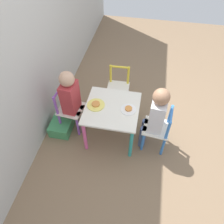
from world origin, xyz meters
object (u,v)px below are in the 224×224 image
object	(u,v)px
kids_table	(112,112)
chair_yellow	(118,89)
storage_bin	(62,126)
child_back	(72,98)
plate_front	(128,109)
child_front	(155,115)
chair_purple	(69,110)
plate_back	(96,105)
chair_blue	(158,129)

from	to	relation	value
kids_table	chair_yellow	xyz separation A→B (m)	(0.49, 0.02, -0.11)
kids_table	storage_bin	world-z (taller)	kids_table
child_back	plate_front	xyz separation A→B (m)	(-0.04, -0.60, -0.01)
chair_yellow	storage_bin	bearing A→B (deg)	-138.49
child_front	plate_front	distance (m)	0.27
plate_front	child_front	bearing A→B (deg)	-98.59
chair_purple	child_front	distance (m)	0.95
plate_back	storage_bin	xyz separation A→B (m)	(-0.05, 0.42, -0.39)
plate_back	storage_bin	distance (m)	0.58
chair_yellow	plate_front	world-z (taller)	chair_yellow
kids_table	chair_yellow	bearing A→B (deg)	2.05
chair_blue	chair_purple	xyz separation A→B (m)	(0.09, 0.98, 0.00)
chair_blue	chair_purple	bearing A→B (deg)	-89.96
chair_blue	child_front	xyz separation A→B (m)	(0.01, 0.06, 0.21)
chair_purple	storage_bin	bearing A→B (deg)	139.49
storage_bin	child_back	bearing A→B (deg)	-60.79
child_back	child_front	bearing A→B (deg)	-90.04
chair_blue	chair_yellow	world-z (taller)	same
kids_table	plate_back	bearing A→B (deg)	90.00
chair_purple	plate_front	world-z (taller)	chair_purple
chair_blue	chair_purple	size ratio (longest dim) A/B	1.00
child_back	plate_front	bearing A→B (deg)	-88.55
plate_front	plate_back	size ratio (longest dim) A/B	0.87
chair_blue	child_back	size ratio (longest dim) A/B	0.68
kids_table	child_back	world-z (taller)	child_back
chair_yellow	child_back	world-z (taller)	child_back
chair_blue	child_front	bearing A→B (deg)	-90.00
chair_yellow	child_front	distance (m)	0.73
plate_front	plate_back	bearing A→B (deg)	90.00
kids_table	plate_back	size ratio (longest dim) A/B	3.03
chair_purple	chair_blue	bearing A→B (deg)	-90.04
chair_purple	child_back	bearing A→B (deg)	-90.00
kids_table	chair_blue	world-z (taller)	chair_blue
kids_table	storage_bin	bearing A→B (deg)	94.61
child_front	plate_front	size ratio (longest dim) A/B	5.13
chair_blue	plate_front	bearing A→B (deg)	-92.68
kids_table	plate_back	xyz separation A→B (m)	(0.00, 0.17, 0.08)
kids_table	chair_purple	distance (m)	0.51
plate_back	kids_table	bearing A→B (deg)	-90.00
kids_table	plate_front	xyz separation A→B (m)	(-0.00, -0.17, 0.08)
child_back	plate_front	world-z (taller)	child_back
child_back	plate_front	distance (m)	0.60
kids_table	child_front	size ratio (longest dim) A/B	0.68
chair_blue	child_front	size ratio (longest dim) A/B	0.67
plate_back	storage_bin	bearing A→B (deg)	96.43
chair_blue	chair_yellow	xyz separation A→B (m)	(0.54, 0.51, 0.00)
child_back	storage_bin	distance (m)	0.44
child_front	child_back	world-z (taller)	child_front
child_back	plate_front	size ratio (longest dim) A/B	5.08
child_back	plate_back	world-z (taller)	child_back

